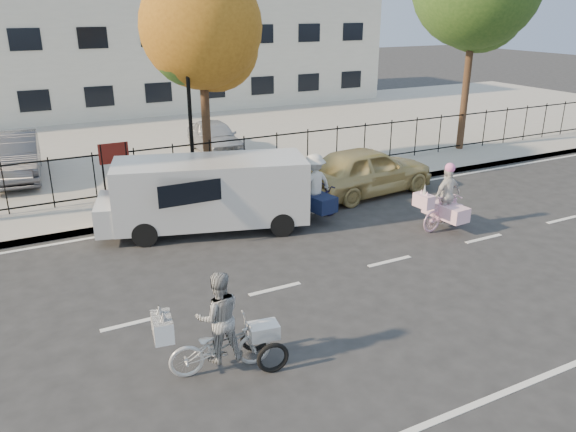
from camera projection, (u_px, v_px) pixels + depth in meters
ground at (275, 289)px, 11.90m from camera, size 120.00×120.00×0.00m
road_markings at (275, 289)px, 11.89m from camera, size 60.00×9.52×0.01m
curb at (198, 213)px, 16.07m from camera, size 60.00×0.10×0.15m
sidewalk at (186, 202)px, 16.95m from camera, size 60.00×2.20×0.15m
parking_lot at (123, 143)px, 24.35m from camera, size 60.00×15.60×0.15m
iron_fence at (174, 167)px, 17.57m from camera, size 58.00×0.06×1.50m
building at (80, 56)px, 31.65m from camera, size 34.00×10.00×6.00m
lamppost at (189, 96)px, 16.68m from camera, size 0.36×0.36×4.33m
street_sign at (115, 161)px, 16.26m from camera, size 0.85×0.06×1.80m
zebra_trike at (220, 334)px, 9.03m from camera, size 2.07×0.96×1.77m
unicorn_bike at (445, 205)px, 14.87m from camera, size 1.83×1.28×1.83m
bull_bike at (313, 195)px, 15.47m from camera, size 2.09×1.45×1.90m
white_van at (208, 192)px, 14.69m from camera, size 5.78×3.13×1.91m
gold_sedan at (366, 170)px, 17.70m from camera, size 4.68×2.25×1.54m
lot_car_c at (14, 157)px, 18.82m from camera, size 1.91×4.59×1.48m
lot_car_d at (215, 137)px, 22.22m from camera, size 1.61×3.75×1.26m
tree_mid at (205, 33)px, 17.32m from camera, size 3.78×3.78×6.92m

